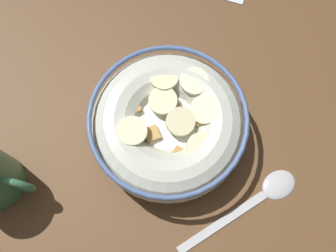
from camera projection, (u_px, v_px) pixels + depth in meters
ground_plane at (168, 135)px, 51.53cm from camera, size 128.42×128.42×2.00cm
cereal_bowl at (168, 125)px, 47.37cm from camera, size 18.43×18.43×6.44cm
spoon at (264, 195)px, 47.91cm from camera, size 13.36×13.27×0.80cm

